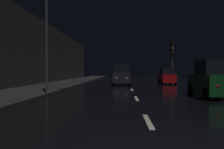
{
  "coord_description": "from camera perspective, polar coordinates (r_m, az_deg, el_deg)",
  "views": [
    {
      "loc": [
        -0.78,
        -4.44,
        1.52
      ],
      "look_at": [
        -1.6,
        15.04,
        1.25
      ],
      "focal_mm": 39.42,
      "sensor_mm": 36.0,
      "label": 1
    }
  ],
  "objects": [
    {
      "name": "car_parked_right_near",
      "position": [
        15.39,
        22.32,
        -1.25
      ],
      "size": [
        1.98,
        4.29,
        2.16
      ],
      "rotation": [
        0.0,
        0.0,
        1.57
      ],
      "color": "#0F3819",
      "rests_on": "ground"
    },
    {
      "name": "building_facade_left",
      "position": [
        27.2,
        -17.83,
        5.17
      ],
      "size": [
        0.8,
        63.0,
        7.23
      ],
      "primitive_type": "cube",
      "color": "#2D2B28",
      "rests_on": "ground"
    },
    {
      "name": "ground",
      "position": [
        28.99,
        3.96,
        -2.23
      ],
      "size": [
        27.51,
        84.0,
        0.02
      ],
      "primitive_type": "cube",
      "color": "black"
    },
    {
      "name": "car_approaching_headlights",
      "position": [
        27.53,
        2.23,
        -0.24
      ],
      "size": [
        2.06,
        4.45,
        2.24
      ],
      "rotation": [
        0.0,
        0.0,
        -1.57
      ],
      "color": "black",
      "rests_on": "ground"
    },
    {
      "name": "car_parked_right_far",
      "position": [
        29.64,
        12.6,
        -0.51
      ],
      "size": [
        1.72,
        3.72,
        1.87
      ],
      "rotation": [
        0.0,
        0.0,
        1.57
      ],
      "color": "maroon",
      "rests_on": "ground"
    },
    {
      "name": "lane_centerline",
      "position": [
        13.78,
        5.67,
        -5.52
      ],
      "size": [
        0.16,
        14.72,
        0.01
      ],
      "color": "beige",
      "rests_on": "ground"
    },
    {
      "name": "sidewalk_left",
      "position": [
        29.76,
        -10.75,
        -2.0
      ],
      "size": [
        4.4,
        84.0,
        0.15
      ],
      "primitive_type": "cube",
      "color": "#28282B",
      "rests_on": "ground"
    },
    {
      "name": "streetlamp_overhead",
      "position": [
        15.89,
        -13.31,
        12.19
      ],
      "size": [
        1.7,
        0.44,
        7.01
      ],
      "color": "#2D2D30",
      "rests_on": "ground"
    },
    {
      "name": "traffic_light_far_right",
      "position": [
        30.71,
        13.81,
        5.03
      ],
      "size": [
        0.36,
        0.48,
        5.2
      ],
      "rotation": [
        0.0,
        0.0,
        -1.39
      ],
      "color": "#38383A",
      "rests_on": "ground"
    }
  ]
}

